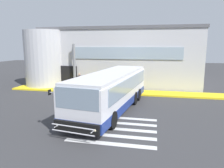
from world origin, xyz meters
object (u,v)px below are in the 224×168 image
Objects in this scene: passenger_near_column at (80,81)px; entry_support_column at (74,66)px; passenger_by_doorway at (86,81)px; safety_bollard_yellow at (111,90)px; bus_main_foreground at (112,92)px.

entry_support_column is at bearing 137.82° from passenger_near_column.
safety_bollard_yellow is at bearing -13.78° from passenger_by_doorway.
safety_bollard_yellow is at bearing -17.04° from passenger_near_column.
entry_support_column is 2.40m from passenger_by_doorway.
passenger_near_column and passenger_by_doorway have the same top height.
bus_main_foreground is 6.49× the size of passenger_by_doorway.
safety_bollard_yellow is (3.51, -1.08, -0.63)m from passenger_near_column.
passenger_by_doorway is (0.84, -0.42, 0.03)m from passenger_near_column.
passenger_near_column is at bearing -42.18° from entry_support_column.
entry_support_column is at bearing 145.05° from passenger_by_doorway.
entry_support_column is 0.42× the size of bus_main_foreground.
passenger_by_doorway is at bearing 166.22° from safety_bollard_yellow.
bus_main_foreground is at bearing -54.31° from passenger_by_doorway.
entry_support_column is 2.74× the size of passenger_near_column.
entry_support_column is 5.09× the size of safety_bollard_yellow.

